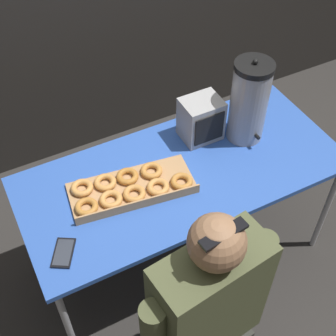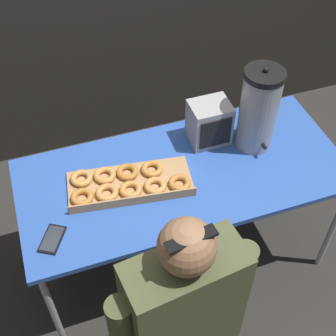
{
  "view_description": "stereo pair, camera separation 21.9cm",
  "coord_description": "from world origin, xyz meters",
  "px_view_note": "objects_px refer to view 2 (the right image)",
  "views": [
    {
      "loc": [
        -0.77,
        -1.32,
        2.4
      ],
      "look_at": [
        -0.08,
        0.0,
        0.79
      ],
      "focal_mm": 50.0,
      "sensor_mm": 36.0,
      "label": 1
    },
    {
      "loc": [
        -0.56,
        -1.41,
        2.4
      ],
      "look_at": [
        -0.08,
        0.0,
        0.79
      ],
      "focal_mm": 50.0,
      "sensor_mm": 36.0,
      "label": 2
    }
  ],
  "objects_px": {
    "space_heater": "(209,123)",
    "cell_phone": "(52,239)",
    "donut_box": "(127,184)",
    "person_seated": "(183,323)",
    "coffee_urn": "(259,110)"
  },
  "relations": [
    {
      "from": "coffee_urn",
      "to": "space_heater",
      "type": "relative_size",
      "value": 2.05
    },
    {
      "from": "person_seated",
      "to": "cell_phone",
      "type": "bearing_deg",
      "value": -54.3
    },
    {
      "from": "donut_box",
      "to": "cell_phone",
      "type": "xyz_separation_m",
      "value": [
        -0.38,
        -0.19,
        -0.02
      ]
    },
    {
      "from": "person_seated",
      "to": "coffee_urn",
      "type": "bearing_deg",
      "value": -138.32
    },
    {
      "from": "cell_phone",
      "to": "person_seated",
      "type": "bearing_deg",
      "value": -17.07
    },
    {
      "from": "space_heater",
      "to": "cell_phone",
      "type": "bearing_deg",
      "value": -157.34
    },
    {
      "from": "person_seated",
      "to": "donut_box",
      "type": "bearing_deg",
      "value": -93.11
    },
    {
      "from": "coffee_urn",
      "to": "person_seated",
      "type": "height_order",
      "value": "person_seated"
    },
    {
      "from": "space_heater",
      "to": "person_seated",
      "type": "relative_size",
      "value": 0.18
    },
    {
      "from": "cell_phone",
      "to": "person_seated",
      "type": "xyz_separation_m",
      "value": [
        0.42,
        -0.46,
        -0.15
      ]
    },
    {
      "from": "donut_box",
      "to": "coffee_urn",
      "type": "xyz_separation_m",
      "value": [
        0.68,
        0.08,
        0.2
      ]
    },
    {
      "from": "donut_box",
      "to": "space_heater",
      "type": "relative_size",
      "value": 2.69
    },
    {
      "from": "donut_box",
      "to": "space_heater",
      "type": "distance_m",
      "value": 0.52
    },
    {
      "from": "space_heater",
      "to": "person_seated",
      "type": "distance_m",
      "value": 0.97
    },
    {
      "from": "donut_box",
      "to": "space_heater",
      "type": "bearing_deg",
      "value": 27.99
    }
  ]
}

